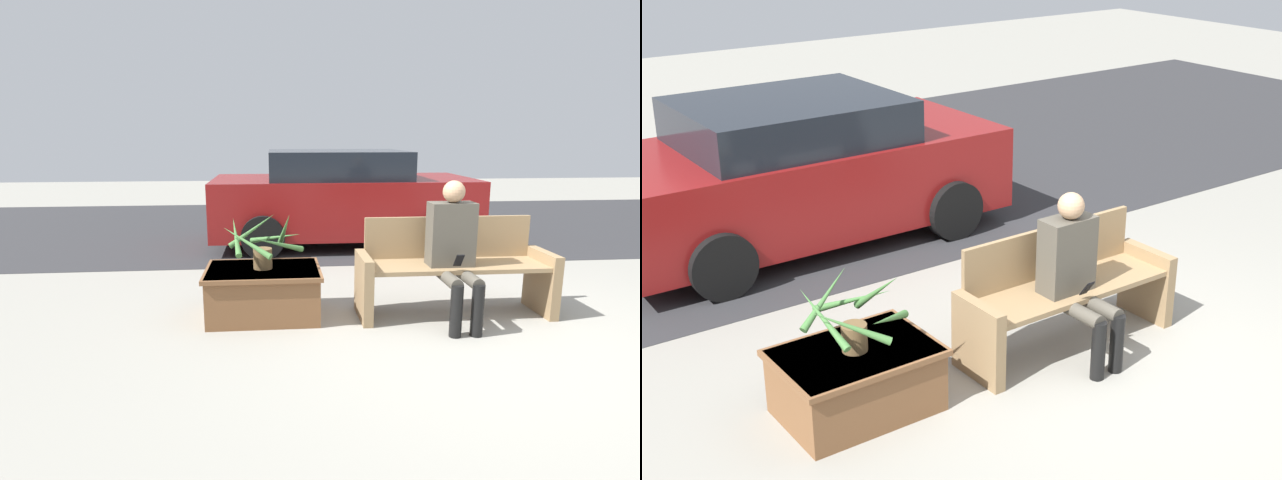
{
  "view_description": "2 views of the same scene",
  "coord_description": "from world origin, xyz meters",
  "views": [
    {
      "loc": [
        -1.74,
        -3.76,
        1.68
      ],
      "look_at": [
        -1.32,
        0.88,
        0.69
      ],
      "focal_mm": 28.0,
      "sensor_mm": 36.0,
      "label": 1
    },
    {
      "loc": [
        -4.33,
        -3.92,
        3.32
      ],
      "look_at": [
        -0.73,
        1.08,
        0.87
      ],
      "focal_mm": 50.0,
      "sensor_mm": 36.0,
      "label": 2
    }
  ],
  "objects": [
    {
      "name": "planter_box",
      "position": [
        -1.86,
        0.72,
        0.25
      ],
      "size": [
        1.06,
        0.76,
        0.46
      ],
      "color": "brown",
      "rests_on": "ground_plane"
    },
    {
      "name": "parked_car",
      "position": [
        -0.71,
        3.85,
        0.72
      ],
      "size": [
        3.92,
        1.98,
        1.44
      ],
      "color": "maroon",
      "rests_on": "ground_plane"
    },
    {
      "name": "bench",
      "position": [
        -0.08,
        0.65,
        0.44
      ],
      "size": [
        1.81,
        0.54,
        0.9
      ],
      "color": "#8C704C",
      "rests_on": "ground_plane"
    },
    {
      "name": "potted_plant",
      "position": [
        -1.86,
        0.73,
        0.69
      ],
      "size": [
        0.74,
        0.77,
        0.55
      ],
      "color": "brown",
      "rests_on": "planter_box"
    },
    {
      "name": "ground_plane",
      "position": [
        0.0,
        0.0,
        0.0
      ],
      "size": [
        30.0,
        30.0,
        0.0
      ],
      "primitive_type": "plane",
      "color": "gray"
    },
    {
      "name": "road_surface",
      "position": [
        0.0,
        5.46,
        0.0
      ],
      "size": [
        20.0,
        6.0,
        0.01
      ],
      "primitive_type": "cube",
      "color": "#2D2D30",
      "rests_on": "ground_plane"
    },
    {
      "name": "person_seated",
      "position": [
        -0.15,
        0.46,
        0.71
      ],
      "size": [
        0.41,
        0.64,
        1.28
      ],
      "color": "#4C473D",
      "rests_on": "ground_plane"
    }
  ]
}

